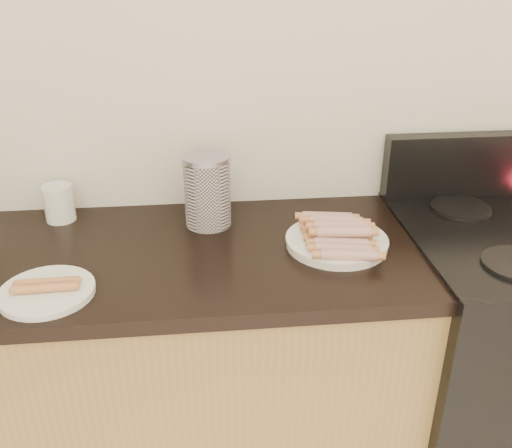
{
  "coord_description": "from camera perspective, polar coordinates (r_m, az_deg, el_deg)",
  "views": [
    {
      "loc": [
        -0.17,
        0.34,
        1.64
      ],
      "look_at": [
        -0.04,
        1.62,
        1.0
      ],
      "focal_mm": 40.0,
      "sensor_mm": 36.0,
      "label": 1
    }
  ],
  "objects": [
    {
      "name": "stove_panel",
      "position": [
        1.98,
        23.36,
        5.57
      ],
      "size": [
        0.76,
        0.06,
        0.2
      ],
      "primitive_type": "cube",
      "color": "black",
      "rests_on": "stove"
    },
    {
      "name": "main_plate",
      "position": [
        1.56,
        8.06,
        -1.88
      ],
      "size": [
        0.36,
        0.36,
        0.02
      ],
      "primitive_type": "cylinder",
      "rotation": [
        0.0,
        0.0,
        0.39
      ],
      "color": "silver",
      "rests_on": "counter_slab"
    },
    {
      "name": "canister",
      "position": [
        1.63,
        -4.88,
        3.35
      ],
      "size": [
        0.14,
        0.14,
        0.21
      ],
      "rotation": [
        0.0,
        0.0,
        0.01
      ],
      "color": "silver",
      "rests_on": "counter_slab"
    },
    {
      "name": "hotdog_pile",
      "position": [
        1.55,
        8.13,
        -0.86
      ],
      "size": [
        0.14,
        0.28,
        0.06
      ],
      "rotation": [
        0.0,
        0.0,
        -0.19
      ],
      "color": "maroon",
      "rests_on": "main_plate"
    },
    {
      "name": "cabinet_base",
      "position": [
        1.89,
        -21.45,
        -15.84
      ],
      "size": [
        2.2,
        0.59,
        0.86
      ],
      "primitive_type": "cube",
      "color": "olive",
      "rests_on": "floor"
    },
    {
      "name": "plain_sausages",
      "position": [
        1.42,
        -20.29,
        -5.75
      ],
      "size": [
        0.14,
        0.05,
        0.02
      ],
      "rotation": [
        0.0,
        0.0,
        0.03
      ],
      "color": "#DB6D42",
      "rests_on": "side_plate"
    },
    {
      "name": "burner_far_left",
      "position": [
        1.84,
        19.81,
        1.54
      ],
      "size": [
        0.18,
        0.18,
        0.01
      ],
      "primitive_type": "cylinder",
      "color": "black",
      "rests_on": "stove"
    },
    {
      "name": "wall_back",
      "position": [
        1.7,
        0.04,
        14.79
      ],
      "size": [
        4.0,
        0.04,
        2.6
      ],
      "primitive_type": "cube",
      "color": "silver",
      "rests_on": "ground"
    },
    {
      "name": "side_plate",
      "position": [
        1.43,
        -20.18,
        -6.38
      ],
      "size": [
        0.22,
        0.22,
        0.02
      ],
      "primitive_type": "cylinder",
      "rotation": [
        0.0,
        0.0,
        0.01
      ],
      "color": "white",
      "rests_on": "counter_slab"
    },
    {
      "name": "counter_slab",
      "position": [
        1.63,
        -24.02,
        -3.91
      ],
      "size": [
        2.2,
        0.62,
        0.04
      ],
      "primitive_type": "cube",
      "color": "black",
      "rests_on": "cabinet_base"
    },
    {
      "name": "stove",
      "position": [
        2.02,
        24.24,
        -12.29
      ],
      "size": [
        0.76,
        0.65,
        0.91
      ],
      "color": "black",
      "rests_on": "floor"
    },
    {
      "name": "mug",
      "position": [
        1.77,
        -19.1,
        1.99
      ],
      "size": [
        0.1,
        0.1,
        0.11
      ],
      "primitive_type": "cylinder",
      "rotation": [
        0.0,
        0.0,
        0.1
      ],
      "color": "white",
      "rests_on": "counter_slab"
    }
  ]
}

